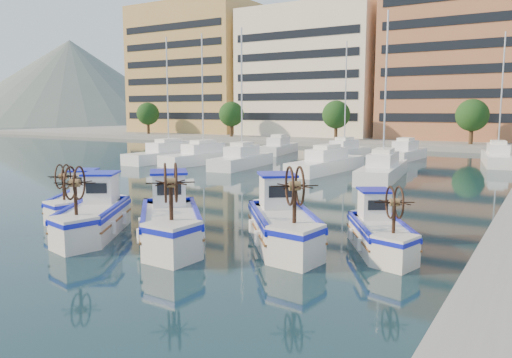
% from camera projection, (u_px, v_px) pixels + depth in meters
% --- Properties ---
extents(ground, '(300.00, 300.00, 0.00)m').
position_uv_depth(ground, '(149.00, 237.00, 19.06)').
color(ground, '#162F3B').
rests_on(ground, ground).
extents(hill_west, '(180.00, 180.00, 60.00)m').
position_uv_depth(hill_west, '(73.00, 123.00, 183.89)').
color(hill_west, slate).
rests_on(hill_west, ground).
extents(yacht_marina, '(37.11, 23.73, 11.50)m').
position_uv_depth(yacht_marina, '(338.00, 159.00, 44.50)').
color(yacht_marina, white).
rests_on(yacht_marina, ground).
extents(fishing_boat_a, '(3.51, 4.22, 2.57)m').
position_uv_depth(fishing_boat_a, '(79.00, 200.00, 22.83)').
color(fishing_boat_a, silver).
rests_on(fishing_boat_a, ground).
extents(fishing_boat_b, '(3.95, 4.76, 2.90)m').
position_uv_depth(fishing_boat_b, '(94.00, 214.00, 19.42)').
color(fishing_boat_b, silver).
rests_on(fishing_boat_b, ground).
extents(fishing_boat_c, '(4.74, 4.94, 3.15)m').
position_uv_depth(fishing_boat_c, '(170.00, 218.00, 18.27)').
color(fishing_boat_c, silver).
rests_on(fishing_boat_c, ground).
extents(fishing_boat_d, '(4.48, 4.93, 3.07)m').
position_uv_depth(fishing_boat_d, '(282.00, 221.00, 17.96)').
color(fishing_boat_d, silver).
rests_on(fishing_boat_d, ground).
extents(fishing_boat_e, '(3.36, 4.12, 2.50)m').
position_uv_depth(fishing_boat_e, '(380.00, 230.00, 17.22)').
color(fishing_boat_e, silver).
rests_on(fishing_boat_e, ground).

